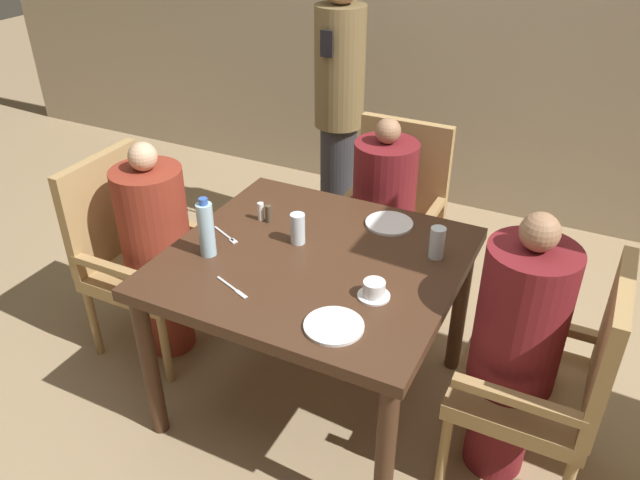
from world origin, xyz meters
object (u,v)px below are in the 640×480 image
at_px(glass_tall_mid, 437,243).
at_px(teacup_with_saucer, 374,290).
at_px(plate_main_right, 334,326).
at_px(chair_left_side, 134,250).
at_px(diner_in_far_chair, 383,216).
at_px(standing_host, 339,106).
at_px(chair_far_side, 393,210).
at_px(glass_tall_near, 298,229).
at_px(diner_in_right_chair, 515,349).
at_px(plate_main_left, 389,223).
at_px(chair_right_side, 553,376).
at_px(diner_in_left_chair, 158,250).
at_px(water_bottle, 206,229).

bearing_deg(glass_tall_mid, teacup_with_saucer, -108.68).
bearing_deg(plate_main_right, teacup_with_saucer, 75.97).
xyz_separation_m(chair_left_side, diner_in_far_chair, (0.97, 0.79, 0.03)).
relative_size(chair_left_side, standing_host, 0.58).
height_order(teacup_with_saucer, glass_tall_mid, glass_tall_mid).
height_order(chair_far_side, glass_tall_near, chair_far_side).
relative_size(diner_in_right_chair, plate_main_left, 5.56).
xyz_separation_m(chair_left_side, glass_tall_near, (0.86, 0.07, 0.31)).
height_order(diner_in_far_chair, glass_tall_mid, diner_in_far_chair).
bearing_deg(teacup_with_saucer, diner_in_right_chair, 15.70).
distance_m(plate_main_left, plate_main_right, 0.75).
distance_m(standing_host, teacup_with_saucer, 1.67).
height_order(plate_main_right, teacup_with_saucer, teacup_with_saucer).
height_order(glass_tall_near, glass_tall_mid, same).
height_order(diner_in_far_chair, chair_right_side, diner_in_far_chair).
xyz_separation_m(diner_in_left_chair, water_bottle, (0.43, -0.17, 0.31)).
bearing_deg(teacup_with_saucer, diner_in_left_chair, 172.86).
distance_m(diner_in_right_chair, standing_host, 1.89).
height_order(chair_left_side, standing_host, standing_host).
distance_m(standing_host, plate_main_right, 1.85).
relative_size(chair_far_side, glass_tall_near, 7.38).
distance_m(chair_far_side, teacup_with_saucer, 1.16).
bearing_deg(plate_main_left, plate_main_right, -83.65).
height_order(chair_far_side, standing_host, standing_host).
relative_size(diner_in_right_chair, teacup_with_saucer, 9.59).
bearing_deg(diner_in_far_chair, glass_tall_near, -98.77).
relative_size(chair_right_side, plate_main_left, 4.68).
xyz_separation_m(chair_left_side, water_bottle, (0.58, -0.17, 0.36)).
relative_size(chair_left_side, glass_tall_mid, 7.38).
xyz_separation_m(chair_left_side, chair_right_side, (1.95, 0.00, 0.00)).
height_order(chair_far_side, plate_main_right, chair_far_side).
distance_m(standing_host, glass_tall_mid, 1.44).
distance_m(diner_in_left_chair, glass_tall_mid, 1.31).
bearing_deg(water_bottle, glass_tall_mid, 25.02).
bearing_deg(diner_in_left_chair, water_bottle, -21.50).
height_order(chair_left_side, teacup_with_saucer, chair_left_side).
relative_size(standing_host, glass_tall_mid, 12.72).
bearing_deg(standing_host, teacup_with_saucer, -60.75).
bearing_deg(teacup_with_saucer, chair_right_side, 12.30).
height_order(diner_in_right_chair, standing_host, standing_host).
xyz_separation_m(diner_in_left_chair, plate_main_left, (1.00, 0.38, 0.20)).
distance_m(chair_right_side, water_bottle, 1.42).
bearing_deg(chair_far_side, chair_left_side, -136.11).
bearing_deg(chair_left_side, standing_host, 70.11).
distance_m(diner_in_right_chair, plate_main_right, 0.70).
bearing_deg(plate_main_right, water_bottle, 163.28).
bearing_deg(standing_host, plate_main_right, -65.67).
distance_m(plate_main_right, water_bottle, 0.69).
bearing_deg(diner_in_right_chair, plate_main_right, -146.99).
relative_size(chair_right_side, diner_in_right_chair, 0.84).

